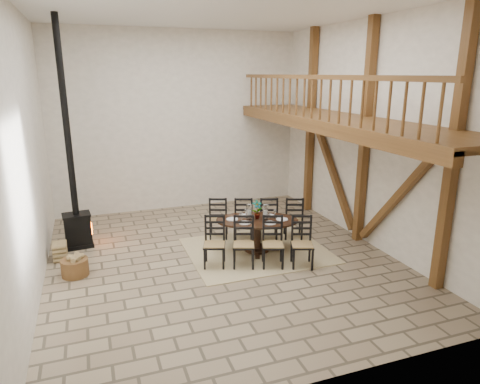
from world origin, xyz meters
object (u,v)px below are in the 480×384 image
object	(u,v)px
dining_table	(257,235)
wood_stove	(74,199)
log_stack	(60,251)
log_basket	(75,267)

from	to	relation	value
dining_table	wood_stove	world-z (taller)	wood_stove
dining_table	log_stack	size ratio (longest dim) A/B	7.19
dining_table	log_stack	distance (m)	4.22
dining_table	wood_stove	size ratio (longest dim) A/B	0.55
log_basket	dining_table	bearing A→B (deg)	-1.31
wood_stove	log_stack	bearing A→B (deg)	-125.53
log_basket	log_stack	size ratio (longest dim) A/B	1.34
dining_table	wood_stove	distance (m)	4.13
wood_stove	log_basket	size ratio (longest dim) A/B	9.67
wood_stove	log_basket	world-z (taller)	wood_stove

